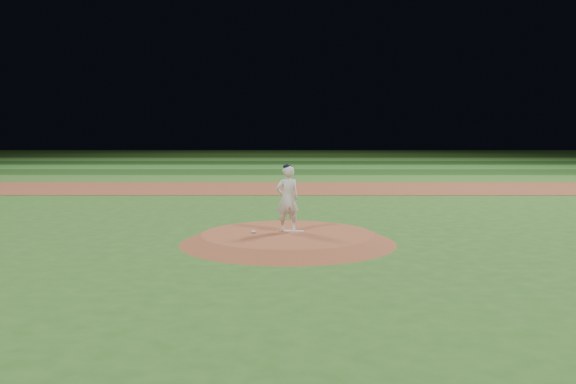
{
  "coord_description": "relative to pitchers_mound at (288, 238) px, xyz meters",
  "views": [
    {
      "loc": [
        0.03,
        -16.13,
        3.01
      ],
      "look_at": [
        0.0,
        2.0,
        1.1
      ],
      "focal_mm": 40.0,
      "sensor_mm": 36.0,
      "label": 1
    }
  ],
  "objects": [
    {
      "name": "ground",
      "position": [
        0.0,
        0.0,
        -0.12
      ],
      "size": [
        120.0,
        120.0,
        0.0
      ],
      "primitive_type": "plane",
      "color": "#2C5F1E",
      "rests_on": "ground"
    },
    {
      "name": "infield_dirt_band",
      "position": [
        0.0,
        14.0,
        -0.12
      ],
      "size": [
        70.0,
        6.0,
        0.02
      ],
      "primitive_type": "cube",
      "color": "brown",
      "rests_on": "ground"
    },
    {
      "name": "outfield_stripe_0",
      "position": [
        0.0,
        19.5,
        -0.12
      ],
      "size": [
        70.0,
        5.0,
        0.02
      ],
      "primitive_type": "cube",
      "color": "#366424",
      "rests_on": "ground"
    },
    {
      "name": "outfield_stripe_1",
      "position": [
        0.0,
        24.5,
        -0.12
      ],
      "size": [
        70.0,
        5.0,
        0.02
      ],
      "primitive_type": "cube",
      "color": "#1B4415",
      "rests_on": "ground"
    },
    {
      "name": "outfield_stripe_2",
      "position": [
        0.0,
        29.5,
        -0.12
      ],
      "size": [
        70.0,
        5.0,
        0.02
      ],
      "primitive_type": "cube",
      "color": "#327329",
      "rests_on": "ground"
    },
    {
      "name": "outfield_stripe_3",
      "position": [
        0.0,
        34.5,
        -0.12
      ],
      "size": [
        70.0,
        5.0,
        0.02
      ],
      "primitive_type": "cube",
      "color": "#173F14",
      "rests_on": "ground"
    },
    {
      "name": "outfield_stripe_4",
      "position": [
        0.0,
        39.5,
        -0.12
      ],
      "size": [
        70.0,
        5.0,
        0.02
      ],
      "primitive_type": "cube",
      "color": "#397229",
      "rests_on": "ground"
    },
    {
      "name": "outfield_stripe_5",
      "position": [
        0.0,
        44.5,
        -0.12
      ],
      "size": [
        70.0,
        5.0,
        0.02
      ],
      "primitive_type": "cube",
      "color": "#204616",
      "rests_on": "ground"
    },
    {
      "name": "pitchers_mound",
      "position": [
        0.0,
        0.0,
        0.0
      ],
      "size": [
        5.5,
        5.5,
        0.25
      ],
      "primitive_type": "cone",
      "color": "brown",
      "rests_on": "ground"
    },
    {
      "name": "pitching_rubber",
      "position": [
        0.12,
        0.26,
        0.14
      ],
      "size": [
        0.59,
        0.27,
        0.03
      ],
      "primitive_type": "cube",
      "rotation": [
        0.0,
        0.0,
        -0.24
      ],
      "color": "silver",
      "rests_on": "pitchers_mound"
    },
    {
      "name": "rosin_bag",
      "position": [
        -0.88,
        0.05,
        0.16
      ],
      "size": [
        0.12,
        0.12,
        0.07
      ],
      "primitive_type": "ellipsoid",
      "color": "silver",
      "rests_on": "pitchers_mound"
    },
    {
      "name": "pitcher_on_mound",
      "position": [
        -0.01,
        0.31,
        0.99
      ],
      "size": [
        0.72,
        0.6,
        1.76
      ],
      "color": "white",
      "rests_on": "pitchers_mound"
    }
  ]
}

